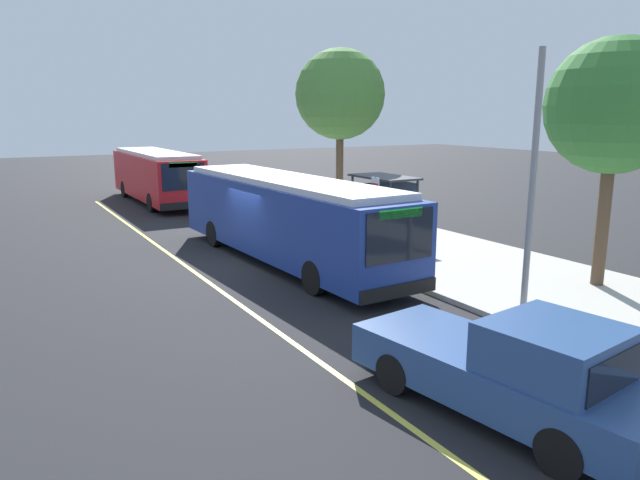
# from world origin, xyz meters

# --- Properties ---
(ground_plane) EXTENTS (120.00, 120.00, 0.00)m
(ground_plane) POSITION_xyz_m (0.00, 0.00, 0.00)
(ground_plane) COLOR #232326
(sidewalk_curb) EXTENTS (44.00, 6.40, 0.15)m
(sidewalk_curb) POSITION_xyz_m (0.00, 6.00, 0.07)
(sidewalk_curb) COLOR #B7B2A8
(sidewalk_curb) RESTS_ON ground_plane
(lane_stripe_center) EXTENTS (36.00, 0.14, 0.01)m
(lane_stripe_center) POSITION_xyz_m (0.00, -2.20, 0.00)
(lane_stripe_center) COLOR #E0D64C
(lane_stripe_center) RESTS_ON ground_plane
(transit_bus_main) EXTENTS (12.33, 3.05, 2.95)m
(transit_bus_main) POSITION_xyz_m (0.51, 1.01, 1.62)
(transit_bus_main) COLOR navy
(transit_bus_main) RESTS_ON ground_plane
(transit_bus_second) EXTENTS (10.72, 2.61, 2.95)m
(transit_bus_second) POSITION_xyz_m (-15.81, 0.85, 1.62)
(transit_bus_second) COLOR red
(transit_bus_second) RESTS_ON ground_plane
(pickup_truck) EXTENTS (5.63, 2.75, 1.85)m
(pickup_truck) POSITION_xyz_m (12.05, -0.53, 0.86)
(pickup_truck) COLOR #2D4C84
(pickup_truck) RESTS_ON ground_plane
(bus_shelter) EXTENTS (2.90, 1.60, 2.48)m
(bus_shelter) POSITION_xyz_m (-0.87, 6.15, 1.92)
(bus_shelter) COLOR #333338
(bus_shelter) RESTS_ON sidewalk_curb
(waiting_bench) EXTENTS (1.60, 0.48, 0.95)m
(waiting_bench) POSITION_xyz_m (-0.46, 6.11, 0.63)
(waiting_bench) COLOR brown
(waiting_bench) RESTS_ON sidewalk_curb
(route_sign_post) EXTENTS (0.44, 0.08, 2.80)m
(route_sign_post) POSITION_xyz_m (1.92, 3.73, 1.96)
(route_sign_post) COLOR #333338
(route_sign_post) RESTS_ON sidewalk_curb
(street_tree_near_shelter) EXTENTS (4.28, 4.28, 7.94)m
(street_tree_near_shelter) POSITION_xyz_m (-6.18, 7.30, 5.93)
(street_tree_near_shelter) COLOR brown
(street_tree_near_shelter) RESTS_ON sidewalk_curb
(street_tree_upstreet) EXTENTS (3.76, 3.76, 6.99)m
(street_tree_upstreet) POSITION_xyz_m (7.96, 7.46, 5.23)
(street_tree_upstreet) COLOR brown
(street_tree_upstreet) RESTS_ON sidewalk_curb
(utility_pole) EXTENTS (0.16, 0.16, 6.40)m
(utility_pole) POSITION_xyz_m (8.71, 3.51, 3.35)
(utility_pole) COLOR gray
(utility_pole) RESTS_ON sidewalk_curb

